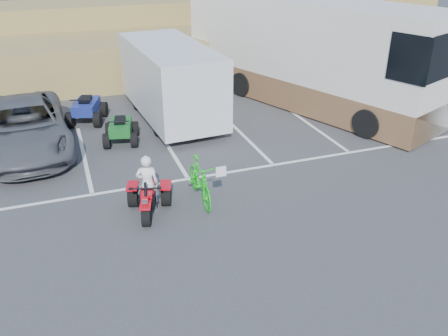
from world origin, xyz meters
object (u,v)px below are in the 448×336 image
object	(u,v)px
quad_atv_green	(122,142)
cargo_trailer	(171,80)
green_dirt_bike	(200,181)
quad_atv_blue	(88,122)
rv_motorhome	(306,60)
grey_pickup	(24,126)
red_trike_atv	(149,214)
rider	(148,184)

from	to	relation	value
quad_atv_green	cargo_trailer	bearing A→B (deg)	49.56
green_dirt_bike	quad_atv_blue	world-z (taller)	green_dirt_bike
cargo_trailer	rv_motorhome	xyz separation A→B (m)	(5.62, 0.06, 0.27)
grey_pickup	rv_motorhome	distance (m)	10.89
green_dirt_bike	grey_pickup	world-z (taller)	grey_pickup
red_trike_atv	cargo_trailer	distance (m)	7.04
cargo_trailer	quad_atv_blue	xyz separation A→B (m)	(-3.08, 0.66, -1.49)
grey_pickup	rv_motorhome	xyz separation A→B (m)	(10.77, 1.30, 0.97)
red_trike_atv	grey_pickup	xyz separation A→B (m)	(-2.91, 5.26, 0.79)
quad_atv_blue	quad_atv_green	bearing A→B (deg)	-50.92
red_trike_atv	rider	size ratio (longest dim) A/B	0.97
quad_atv_blue	cargo_trailer	bearing A→B (deg)	5.89
red_trike_atv	green_dirt_bike	xyz separation A→B (m)	(1.42, 0.21, 0.58)
rider	grey_pickup	bearing A→B (deg)	-43.56
quad_atv_blue	green_dirt_bike	bearing A→B (deg)	-54.09
green_dirt_bike	quad_atv_green	size ratio (longest dim) A/B	1.32
rv_motorhome	grey_pickup	bearing A→B (deg)	164.94
rv_motorhome	quad_atv_blue	world-z (taller)	rv_motorhome
green_dirt_bike	cargo_trailer	world-z (taller)	cargo_trailer
rider	quad_atv_green	size ratio (longest dim) A/B	1.05
grey_pickup	quad_atv_green	xyz separation A→B (m)	(2.98, -0.43, -0.79)
rider	rv_motorhome	size ratio (longest dim) A/B	0.13
grey_pickup	quad_atv_blue	world-z (taller)	grey_pickup
red_trike_atv	green_dirt_bike	bearing A→B (deg)	24.78
cargo_trailer	grey_pickup	bearing A→B (deg)	-170.25
red_trike_atv	quad_atv_blue	xyz separation A→B (m)	(-0.84, 7.16, 0.00)
rider	rv_motorhome	xyz separation A→B (m)	(7.81, 6.42, 0.99)
rider	quad_atv_blue	bearing A→B (deg)	-66.44
cargo_trailer	quad_atv_green	xyz separation A→B (m)	(-2.18, -1.67, -1.49)
rider	green_dirt_bike	distance (m)	1.39
red_trike_atv	quad_atv_green	xyz separation A→B (m)	(0.06, 4.83, 0.00)
green_dirt_bike	red_trike_atv	bearing A→B (deg)	-170.44
green_dirt_bike	rv_motorhome	bearing A→B (deg)	45.83
cargo_trailer	quad_atv_blue	bearing A→B (deg)	164.13
quad_atv_blue	quad_atv_green	size ratio (longest dim) A/B	1.12
red_trike_atv	rv_motorhome	distance (m)	10.39
green_dirt_bike	grey_pickup	size ratio (longest dim) A/B	0.34
green_dirt_bike	rv_motorhome	xyz separation A→B (m)	(6.44, 6.36, 1.18)
rv_motorhome	quad_atv_green	world-z (taller)	rv_motorhome
green_dirt_bike	rv_motorhome	size ratio (longest dim) A/B	0.17
grey_pickup	quad_atv_blue	xyz separation A→B (m)	(2.08, 1.90, -0.79)
quad_atv_blue	quad_atv_green	xyz separation A→B (m)	(0.90, -2.33, 0.00)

